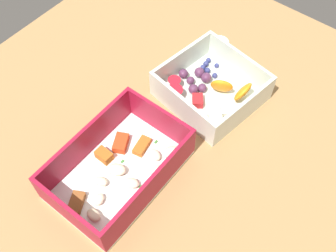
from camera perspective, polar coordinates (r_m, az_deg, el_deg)
The scene contains 4 objects.
table_surface at distance 70.85cm, azimuth 1.06°, elevation -0.76°, with size 80.00×80.00×2.00cm, color #9E7547.
pasta_container at distance 64.05cm, azimuth -6.85°, elevation -5.85°, with size 21.42×14.05×6.78cm.
fruit_bowl at distance 73.03cm, azimuth 5.87°, elevation 5.15°, with size 17.48×17.88×5.75cm.
paper_cup_liner at distance 82.16cm, azimuth 7.24°, elevation 11.24°, with size 3.51×3.51×1.81cm, color white.
Camera 1 is at (-31.17, -23.07, 60.29)cm, focal length 43.35 mm.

